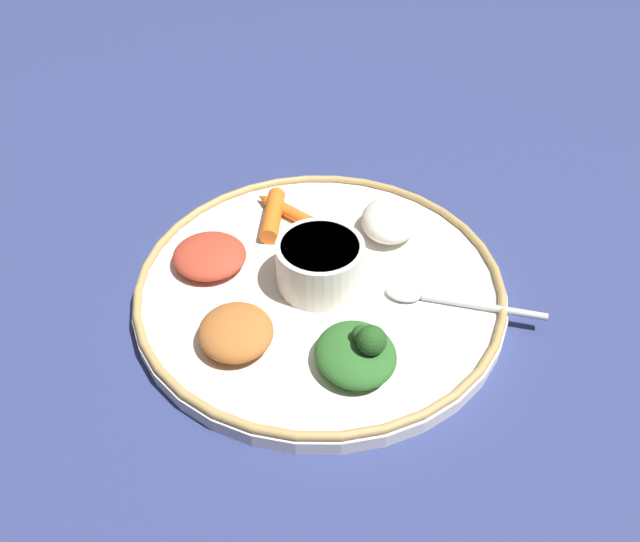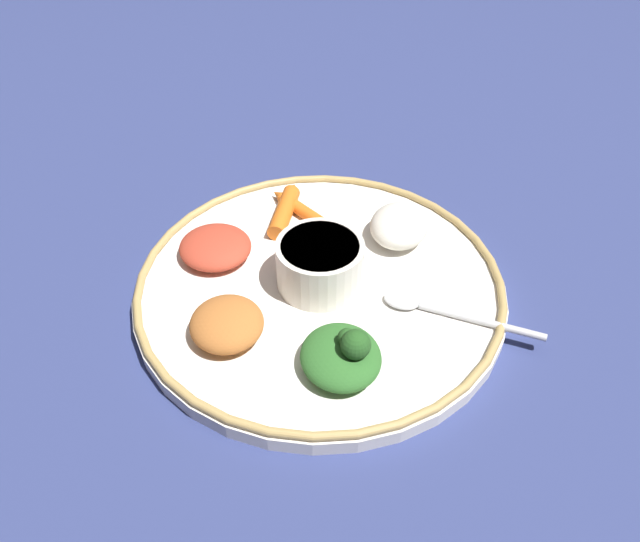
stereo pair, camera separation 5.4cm
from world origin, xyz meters
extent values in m
plane|color=navy|center=(0.00, 0.00, 0.00)|extent=(2.40, 2.40, 0.00)
cylinder|color=white|center=(0.00, 0.00, 0.01)|extent=(0.36, 0.36, 0.02)
torus|color=tan|center=(0.00, 0.00, 0.02)|extent=(0.36, 0.36, 0.01)
cylinder|color=silver|center=(0.00, 0.00, 0.04)|extent=(0.08, 0.08, 0.05)
cylinder|color=brown|center=(0.00, 0.00, 0.06)|extent=(0.07, 0.07, 0.01)
ellipsoid|color=silver|center=(-0.07, -0.04, 0.02)|extent=(0.04, 0.04, 0.01)
cylinder|color=silver|center=(-0.14, -0.07, 0.02)|extent=(0.11, 0.06, 0.01)
ellipsoid|color=#2D6628|center=(-0.09, 0.06, 0.03)|extent=(0.10, 0.10, 0.03)
sphere|color=#23511E|center=(-0.10, 0.05, 0.05)|extent=(0.03, 0.03, 0.03)
sphere|color=#23511E|center=(-0.09, 0.05, 0.05)|extent=(0.02, 0.02, 0.02)
cylinder|color=orange|center=(0.09, -0.06, 0.02)|extent=(0.07, 0.01, 0.01)
cone|color=orange|center=(0.13, -0.06, 0.02)|extent=(0.02, 0.01, 0.01)
cylinder|color=orange|center=(0.10, -0.04, 0.02)|extent=(0.06, 0.07, 0.02)
cone|color=orange|center=(0.13, -0.08, 0.02)|extent=(0.02, 0.02, 0.02)
ellipsoid|color=#B2662D|center=(0.01, 0.11, 0.03)|extent=(0.09, 0.09, 0.03)
ellipsoid|color=#B73D28|center=(0.10, 0.05, 0.03)|extent=(0.09, 0.09, 0.02)
ellipsoid|color=silver|center=(-0.01, -0.11, 0.03)|extent=(0.09, 0.09, 0.03)
camera|label=1|loc=(-0.28, 0.34, 0.43)|focal=34.62mm
camera|label=2|loc=(-0.32, 0.30, 0.43)|focal=34.62mm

